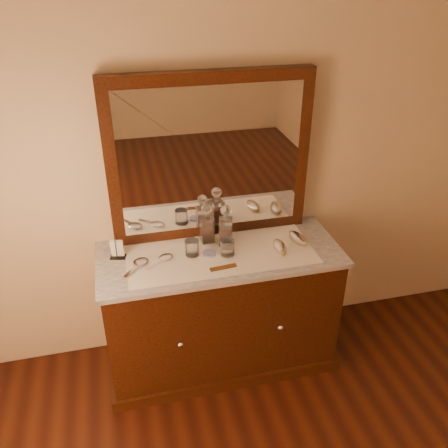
# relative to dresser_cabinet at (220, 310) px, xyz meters

# --- Properties ---
(dresser_cabinet) EXTENTS (1.40, 0.55, 0.82)m
(dresser_cabinet) POSITION_rel_dresser_cabinet_xyz_m (0.00, 0.00, 0.00)
(dresser_cabinet) COLOR black
(dresser_cabinet) RESTS_ON floor
(dresser_plinth) EXTENTS (1.46, 0.59, 0.08)m
(dresser_plinth) POSITION_rel_dresser_cabinet_xyz_m (0.00, 0.00, -0.37)
(dresser_plinth) COLOR black
(dresser_plinth) RESTS_ON floor
(knob_left) EXTENTS (0.04, 0.04, 0.04)m
(knob_left) POSITION_rel_dresser_cabinet_xyz_m (-0.30, -0.28, 0.04)
(knob_left) COLOR silver
(knob_left) RESTS_ON dresser_cabinet
(knob_right) EXTENTS (0.04, 0.04, 0.04)m
(knob_right) POSITION_rel_dresser_cabinet_xyz_m (0.30, -0.28, 0.04)
(knob_right) COLOR silver
(knob_right) RESTS_ON dresser_cabinet
(marble_top) EXTENTS (1.44, 0.59, 0.03)m
(marble_top) POSITION_rel_dresser_cabinet_xyz_m (0.00, 0.00, 0.42)
(marble_top) COLOR silver
(marble_top) RESTS_ON dresser_cabinet
(mirror_frame) EXTENTS (1.20, 0.08, 1.00)m
(mirror_frame) POSITION_rel_dresser_cabinet_xyz_m (0.00, 0.25, 0.94)
(mirror_frame) COLOR black
(mirror_frame) RESTS_ON marble_top
(mirror_glass) EXTENTS (1.06, 0.01, 0.86)m
(mirror_glass) POSITION_rel_dresser_cabinet_xyz_m (0.00, 0.21, 0.94)
(mirror_glass) COLOR white
(mirror_glass) RESTS_ON marble_top
(lace_runner) EXTENTS (1.10, 0.45, 0.00)m
(lace_runner) POSITION_rel_dresser_cabinet_xyz_m (0.00, -0.02, 0.44)
(lace_runner) COLOR white
(lace_runner) RESTS_ON marble_top
(pin_dish) EXTENTS (0.10, 0.10, 0.01)m
(pin_dish) POSITION_rel_dresser_cabinet_xyz_m (-0.07, -0.01, 0.45)
(pin_dish) COLOR silver
(pin_dish) RESTS_ON lace_runner
(comb) EXTENTS (0.16, 0.04, 0.01)m
(comb) POSITION_rel_dresser_cabinet_xyz_m (-0.02, -0.16, 0.45)
(comb) COLOR brown
(comb) RESTS_ON lace_runner
(napkin_rack) EXTENTS (0.10, 0.07, 0.14)m
(napkin_rack) POSITION_rel_dresser_cabinet_xyz_m (-0.59, 0.09, 0.49)
(napkin_rack) COLOR black
(napkin_rack) RESTS_ON marble_top
(decanter_left) EXTENTS (0.08, 0.08, 0.25)m
(decanter_left) POSITION_rel_dresser_cabinet_xyz_m (-0.05, 0.14, 0.54)
(decanter_left) COLOR brown
(decanter_left) RESTS_ON lace_runner
(decanter_right) EXTENTS (0.10, 0.10, 0.26)m
(decanter_right) POSITION_rel_dresser_cabinet_xyz_m (0.05, 0.08, 0.55)
(decanter_right) COLOR brown
(decanter_right) RESTS_ON lace_runner
(brush_near) EXTENTS (0.08, 0.16, 0.04)m
(brush_near) POSITION_rel_dresser_cabinet_xyz_m (0.35, -0.07, 0.47)
(brush_near) COLOR tan
(brush_near) RESTS_ON lace_runner
(brush_far) EXTENTS (0.11, 0.18, 0.05)m
(brush_far) POSITION_rel_dresser_cabinet_xyz_m (0.49, -0.00, 0.47)
(brush_far) COLOR tan
(brush_far) RESTS_ON lace_runner
(hand_mirror_outer) EXTENTS (0.17, 0.20, 0.02)m
(hand_mirror_outer) POSITION_rel_dresser_cabinet_xyz_m (-0.48, -0.02, 0.45)
(hand_mirror_outer) COLOR silver
(hand_mirror_outer) RESTS_ON lace_runner
(hand_mirror_inner) EXTENTS (0.18, 0.15, 0.02)m
(hand_mirror_inner) POSITION_rel_dresser_cabinet_xyz_m (-0.34, -0.00, 0.45)
(hand_mirror_inner) COLOR silver
(hand_mirror_inner) RESTS_ON lace_runner
(tumblers) EXTENTS (0.29, 0.13, 0.09)m
(tumblers) POSITION_rel_dresser_cabinet_xyz_m (-0.06, -0.01, 0.49)
(tumblers) COLOR white
(tumblers) RESTS_ON lace_runner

